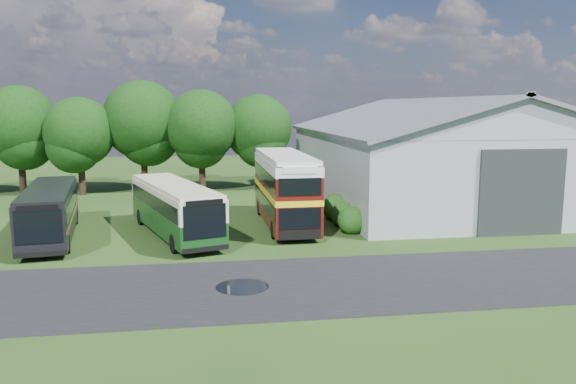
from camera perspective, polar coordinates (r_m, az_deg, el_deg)
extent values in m
plane|color=#1C3811|center=(26.51, -1.88, -7.48)|extent=(120.00, 120.00, 0.00)
cube|color=black|center=(24.24, 6.14, -9.09)|extent=(60.00, 8.00, 0.02)
cylinder|color=black|center=(23.52, -4.67, -9.63)|extent=(2.20, 2.20, 0.01)
cube|color=gray|center=(45.29, 14.74, 2.55)|extent=(18.00, 24.00, 5.50)
cube|color=#2D3033|center=(34.67, 22.67, -0.07)|extent=(5.20, 0.18, 5.00)
cylinder|color=black|center=(52.29, -25.38, 1.64)|extent=(0.56, 0.56, 3.42)
sphere|color=black|center=(52.00, -25.68, 6.21)|extent=(6.46, 6.46, 6.46)
cylinder|color=black|center=(50.13, -20.20, 1.47)|extent=(0.56, 0.56, 3.06)
sphere|color=black|center=(49.83, -20.43, 5.74)|extent=(5.78, 5.78, 5.78)
cylinder|color=black|center=(50.63, -14.38, 2.11)|extent=(0.56, 0.56, 3.60)
sphere|color=black|center=(50.34, -14.57, 7.09)|extent=(6.80, 6.80, 6.80)
cylinder|color=black|center=(49.41, -8.70, 1.95)|extent=(0.56, 0.56, 3.31)
sphere|color=black|center=(49.11, -8.81, 6.65)|extent=(6.26, 6.26, 6.26)
cylinder|color=black|center=(50.47, -3.01, 2.10)|extent=(0.56, 0.56, 3.17)
sphere|color=black|center=(50.17, -3.05, 6.50)|extent=(5.98, 5.98, 5.98)
sphere|color=#194714|center=(33.28, 6.49, -4.17)|extent=(1.70, 1.70, 1.70)
sphere|color=#194714|center=(35.17, 5.64, -3.46)|extent=(1.60, 1.60, 1.60)
sphere|color=#194714|center=(37.06, 4.87, -2.82)|extent=(1.80, 1.80, 1.80)
cube|color=#0F3712|center=(32.81, -11.47, -1.52)|extent=(5.82, 11.20, 2.72)
cube|color=#440F09|center=(34.83, -0.33, 0.49)|extent=(2.75, 10.48, 4.18)
cube|color=black|center=(34.12, -23.04, -1.75)|extent=(4.03, 10.85, 2.64)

